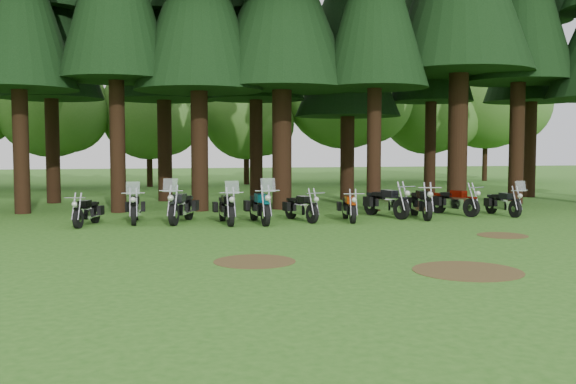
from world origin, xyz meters
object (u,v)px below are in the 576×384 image
object	(u,v)px
motorcycle_9	(454,202)
motorcycle_0	(87,213)
motorcycle_3	(226,209)
motorcycle_6	(349,208)
motorcycle_2	(181,207)
motorcycle_4	(260,208)
motorcycle_10	(503,204)
motorcycle_8	(421,204)
motorcycle_1	(135,209)
motorcycle_7	(386,203)
motorcycle_5	(301,208)

from	to	relation	value
motorcycle_9	motorcycle_0	bearing A→B (deg)	161.01
motorcycle_3	motorcycle_6	bearing A→B (deg)	-4.19
motorcycle_2	motorcycle_6	world-z (taller)	motorcycle_2
motorcycle_2	motorcycle_3	bearing A→B (deg)	-1.82
motorcycle_2	motorcycle_4	distance (m)	2.58
motorcycle_9	motorcycle_10	world-z (taller)	motorcycle_10
motorcycle_10	motorcycle_4	bearing A→B (deg)	178.79
motorcycle_3	motorcycle_9	bearing A→B (deg)	3.17
motorcycle_2	motorcycle_3	size ratio (longest dim) A/B	1.02
motorcycle_4	motorcycle_8	world-z (taller)	motorcycle_4
motorcycle_10	motorcycle_1	bearing A→B (deg)	173.60
motorcycle_9	motorcycle_7	bearing A→B (deg)	161.59
motorcycle_9	motorcycle_5	bearing A→B (deg)	165.40
motorcycle_5	motorcycle_0	bearing A→B (deg)	162.43
motorcycle_2	motorcycle_9	distance (m)	9.88
motorcycle_1	motorcycle_6	size ratio (longest dim) A/B	1.09
motorcycle_2	motorcycle_9	xyz separation A→B (m)	(9.87, 0.22, -0.04)
motorcycle_1	motorcycle_8	size ratio (longest dim) A/B	0.94
motorcycle_7	motorcycle_8	xyz separation A→B (m)	(1.08, -0.56, -0.00)
motorcycle_2	motorcycle_4	world-z (taller)	motorcycle_4
motorcycle_0	motorcycle_6	world-z (taller)	motorcycle_6
motorcycle_7	motorcycle_5	bearing A→B (deg)	171.63
motorcycle_1	motorcycle_7	distance (m)	8.67
motorcycle_1	motorcycle_5	distance (m)	5.50
motorcycle_2	motorcycle_8	world-z (taller)	motorcycle_2
motorcycle_0	motorcycle_2	xyz separation A→B (m)	(2.96, 0.13, 0.09)
motorcycle_5	motorcycle_1	bearing A→B (deg)	157.17
motorcycle_0	motorcycle_9	distance (m)	12.84
motorcycle_2	motorcycle_10	world-z (taller)	motorcycle_2
motorcycle_2	motorcycle_8	size ratio (longest dim) A/B	0.99
motorcycle_8	motorcycle_10	distance (m)	3.28
motorcycle_4	motorcycle_6	distance (m)	3.05
motorcycle_7	motorcycle_10	size ratio (longest dim) A/B	1.11
motorcycle_5	motorcycle_6	xyz separation A→B (m)	(1.58, -0.32, -0.01)
motorcycle_0	motorcycle_10	bearing A→B (deg)	15.95
motorcycle_2	motorcycle_0	bearing A→B (deg)	-157.24
motorcycle_4	motorcycle_9	world-z (taller)	motorcycle_4
motorcycle_10	motorcycle_5	bearing A→B (deg)	176.98
motorcycle_1	motorcycle_6	xyz separation A→B (m)	(7.03, -1.03, -0.04)
motorcycle_7	motorcycle_9	size ratio (longest dim) A/B	1.09
motorcycle_4	motorcycle_7	world-z (taller)	motorcycle_4
motorcycle_2	motorcycle_1	bearing A→B (deg)	-171.73
motorcycle_2	motorcycle_4	xyz separation A→B (m)	(2.48, -0.70, 0.00)
motorcycle_0	motorcycle_3	bearing A→B (deg)	10.91
motorcycle_7	motorcycle_9	world-z (taller)	motorcycle_7
motorcycle_0	motorcycle_10	distance (m)	14.48
motorcycle_3	motorcycle_4	bearing A→B (deg)	-8.74
motorcycle_6	motorcycle_1	bearing A→B (deg)	180.00
motorcycle_6	motorcycle_9	world-z (taller)	motorcycle_9
motorcycle_8	motorcycle_6	bearing A→B (deg)	-165.26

